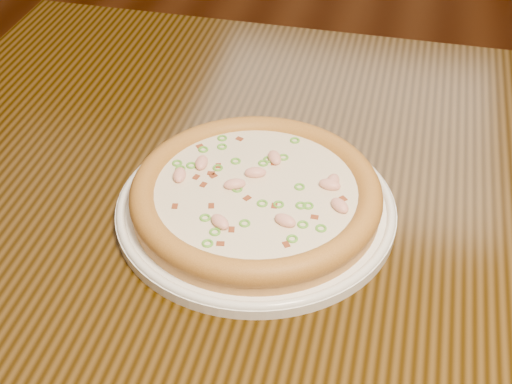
# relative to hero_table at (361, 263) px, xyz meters

# --- Properties ---
(ground) EXTENTS (9.00, 9.00, 0.00)m
(ground) POSITION_rel_hero_table_xyz_m (-0.33, 0.85, -0.65)
(ground) COLOR black
(hero_table) EXTENTS (1.20, 0.80, 0.75)m
(hero_table) POSITION_rel_hero_table_xyz_m (0.00, 0.00, 0.00)
(hero_table) COLOR black
(hero_table) RESTS_ON ground
(plate) EXTENTS (0.31, 0.31, 0.02)m
(plate) POSITION_rel_hero_table_xyz_m (-0.12, -0.05, 0.11)
(plate) COLOR white
(plate) RESTS_ON hero_table
(pizza) EXTENTS (0.27, 0.27, 0.03)m
(pizza) POSITION_rel_hero_table_xyz_m (-0.12, -0.05, 0.13)
(pizza) COLOR #C48E46
(pizza) RESTS_ON plate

